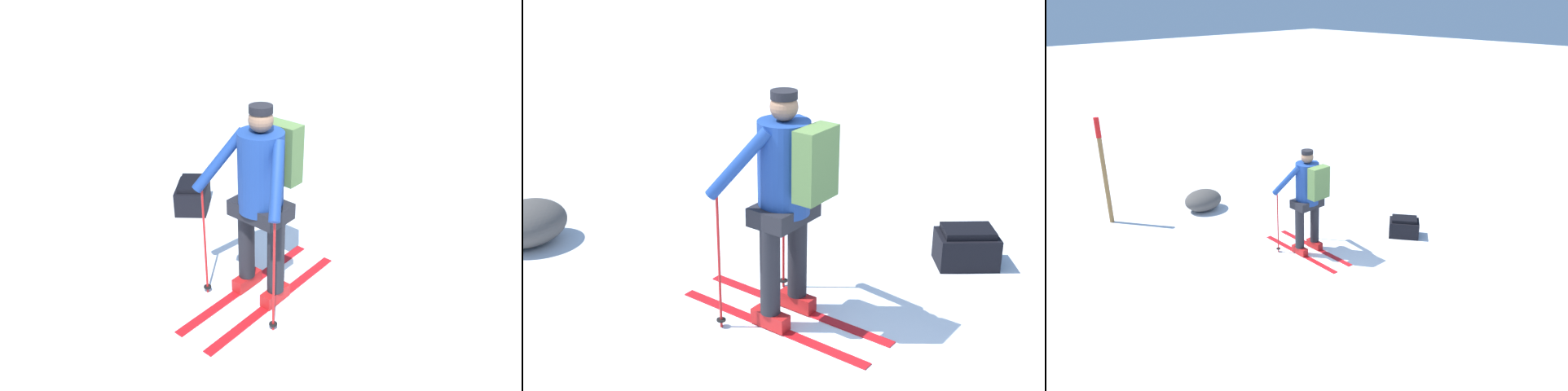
% 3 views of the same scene
% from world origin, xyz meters
% --- Properties ---
extents(ground_plane, '(80.00, 80.00, 0.00)m').
position_xyz_m(ground_plane, '(0.00, 0.00, 0.00)').
color(ground_plane, white).
extents(skier, '(0.94, 1.73, 1.79)m').
position_xyz_m(skier, '(0.50, 0.70, 1.06)').
color(skier, red).
rests_on(skier, ground_plane).
extents(dropped_backpack, '(0.60, 0.64, 0.35)m').
position_xyz_m(dropped_backpack, '(2.16, -0.08, 0.17)').
color(dropped_backpack, black).
rests_on(dropped_backpack, ground_plane).
extents(trail_marker, '(0.10, 0.10, 2.04)m').
position_xyz_m(trail_marker, '(-1.36, 4.20, 1.18)').
color(trail_marker, olive).
rests_on(trail_marker, ground_plane).
extents(rock_boulder, '(0.76, 0.64, 0.42)m').
position_xyz_m(rock_boulder, '(0.23, 3.46, 0.21)').
color(rock_boulder, '#474442').
rests_on(rock_boulder, ground_plane).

